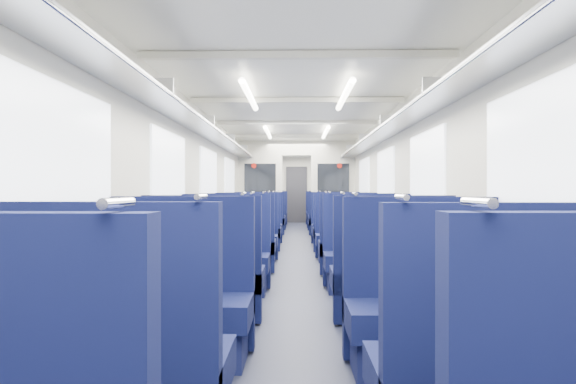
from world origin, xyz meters
TOP-DOWN VIEW (x-y plane):
  - floor at (0.00, 0.00)m, footprint 2.80×18.00m
  - ceiling at (0.00, 0.00)m, footprint 2.80×18.00m
  - wall_left at (-1.40, 0.00)m, footprint 0.02×18.00m
  - dado_left at (-1.39, 0.00)m, footprint 0.03×17.90m
  - wall_right at (1.40, 0.00)m, footprint 0.02×18.00m
  - dado_right at (1.39, 0.00)m, footprint 0.03×17.90m
  - wall_far at (0.00, 9.00)m, footprint 2.80×0.02m
  - luggage_rack_left at (-1.21, 0.00)m, footprint 0.36×17.40m
  - luggage_rack_right at (1.21, 0.00)m, footprint 0.36×17.40m
  - windows at (0.00, -0.46)m, footprint 2.78×15.60m
  - ceiling_fittings at (0.00, -0.26)m, footprint 2.70×16.06m
  - end_door at (0.00, 8.94)m, footprint 0.75×0.06m
  - bulkhead at (-0.00, 3.35)m, footprint 2.80×0.10m
  - seat_4 at (-0.83, -5.96)m, footprint 1.04×0.57m
  - seat_6 at (-0.83, -4.73)m, footprint 1.04×0.57m
  - seat_7 at (0.83, -4.89)m, footprint 1.04×0.57m
  - seat_8 at (-0.83, -3.74)m, footprint 1.04×0.57m
  - seat_9 at (0.83, -3.76)m, footprint 1.04×0.57m
  - seat_10 at (-0.83, -2.60)m, footprint 1.04×0.57m
  - seat_11 at (0.83, -2.47)m, footprint 1.04×0.57m
  - seat_12 at (-0.83, -1.28)m, footprint 1.04×0.57m
  - seat_13 at (0.83, -1.42)m, footprint 1.04×0.57m
  - seat_14 at (-0.83, -0.33)m, footprint 1.04×0.57m
  - seat_15 at (0.83, -0.14)m, footprint 1.04×0.57m
  - seat_16 at (-0.83, 0.99)m, footprint 1.04×0.57m
  - seat_17 at (0.83, 0.93)m, footprint 1.04×0.57m
  - seat_18 at (-0.83, 2.09)m, footprint 1.04×0.57m
  - seat_19 at (0.83, 2.03)m, footprint 1.04×0.57m
  - seat_20 at (-0.83, 4.22)m, footprint 1.04×0.57m
  - seat_21 at (0.83, 4.09)m, footprint 1.04×0.57m
  - seat_22 at (-0.83, 5.37)m, footprint 1.04×0.57m
  - seat_23 at (0.83, 5.26)m, footprint 1.04×0.57m
  - seat_24 at (-0.83, 6.46)m, footprint 1.04×0.57m
  - seat_25 at (0.83, 6.42)m, footprint 1.04×0.57m
  - seat_26 at (-0.83, 7.59)m, footprint 1.04×0.57m
  - seat_27 at (0.83, 7.55)m, footprint 1.04×0.57m

SIDE VIEW (x-z plane):
  - floor at x=0.00m, z-range -0.01..0.01m
  - dado_left at x=-1.39m, z-range 0.00..0.70m
  - dado_right at x=1.39m, z-range 0.00..0.70m
  - seat_4 at x=-0.83m, z-range -0.22..0.94m
  - seat_6 at x=-0.83m, z-range -0.22..0.94m
  - seat_7 at x=0.83m, z-range -0.22..0.94m
  - seat_8 at x=-0.83m, z-range -0.22..0.94m
  - seat_9 at x=0.83m, z-range -0.22..0.94m
  - seat_10 at x=-0.83m, z-range -0.22..0.94m
  - seat_11 at x=0.83m, z-range -0.22..0.94m
  - seat_12 at x=-0.83m, z-range -0.22..0.94m
  - seat_13 at x=0.83m, z-range -0.22..0.94m
  - seat_14 at x=-0.83m, z-range -0.22..0.94m
  - seat_15 at x=0.83m, z-range -0.22..0.94m
  - seat_16 at x=-0.83m, z-range -0.22..0.94m
  - seat_17 at x=0.83m, z-range -0.22..0.94m
  - seat_18 at x=-0.83m, z-range -0.22..0.94m
  - seat_19 at x=0.83m, z-range -0.22..0.94m
  - seat_20 at x=-0.83m, z-range -0.22..0.94m
  - seat_21 at x=0.83m, z-range -0.22..0.94m
  - seat_22 at x=-0.83m, z-range -0.22..0.94m
  - seat_23 at x=0.83m, z-range -0.22..0.94m
  - seat_24 at x=-0.83m, z-range -0.22..0.94m
  - seat_25 at x=0.83m, z-range -0.22..0.94m
  - seat_26 at x=-0.83m, z-range -0.22..0.94m
  - seat_27 at x=0.83m, z-range -0.22..0.94m
  - end_door at x=0.00m, z-range 0.00..2.00m
  - wall_left at x=-1.40m, z-range 0.00..2.35m
  - wall_right at x=1.40m, z-range 0.00..2.35m
  - wall_far at x=0.00m, z-range 0.00..2.35m
  - bulkhead at x=0.00m, z-range 0.06..2.41m
  - windows at x=0.00m, z-range 1.04..1.79m
  - luggage_rack_left at x=-1.21m, z-range 1.88..2.06m
  - luggage_rack_right at x=1.21m, z-range 1.88..2.06m
  - ceiling_fittings at x=0.00m, z-range 2.23..2.35m
  - ceiling at x=0.00m, z-range 2.35..2.35m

